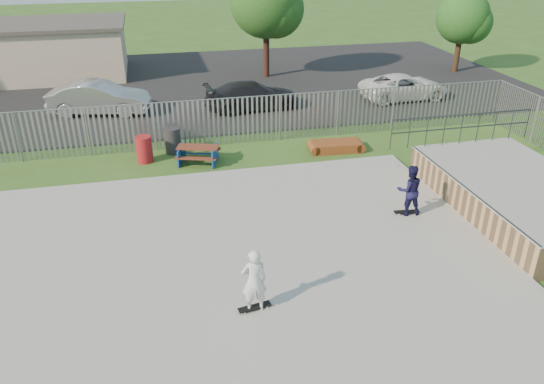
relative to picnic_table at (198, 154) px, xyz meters
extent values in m
plane|color=#385A1F|center=(0.06, -7.32, -0.34)|extent=(120.00, 120.00, 0.00)
cube|color=#9F9F9A|center=(0.06, -7.32, -0.27)|extent=(15.00, 12.00, 0.15)
cube|color=tan|center=(9.56, -6.32, 0.18)|extent=(4.00, 7.00, 1.05)
cube|color=#9E9E99|center=(9.56, -6.32, 0.73)|extent=(4.05, 7.05, 0.04)
cylinder|color=#383A3F|center=(7.58, -6.32, 0.74)|extent=(0.06, 7.00, 0.06)
cube|color=#5F291B|center=(0.00, 0.00, 0.30)|extent=(1.70, 1.06, 0.05)
cube|color=#5F291B|center=(-0.16, -0.50, 0.05)|extent=(1.59, 0.71, 0.04)
cube|color=#5F291B|center=(0.16, 0.50, 0.05)|extent=(1.59, 0.71, 0.04)
cube|color=#153F96|center=(0.00, 0.00, -0.02)|extent=(1.71, 1.60, 0.65)
cube|color=brown|center=(5.63, -0.04, -0.15)|extent=(1.96, 1.08, 0.38)
cylinder|color=maroon|center=(-2.03, 0.55, 0.17)|extent=(0.62, 0.62, 1.03)
cylinder|color=#28282A|center=(-0.90, 1.25, 0.18)|extent=(0.63, 0.63, 1.04)
cube|color=black|center=(0.06, 11.68, -0.33)|extent=(40.00, 18.00, 0.02)
imported|color=silver|center=(-4.06, 7.13, 0.47)|extent=(5.02, 2.59, 1.58)
imported|color=black|center=(3.35, 6.20, 0.36)|extent=(4.88, 2.34, 1.37)
imported|color=white|center=(11.55, 6.12, 0.33)|extent=(4.76, 2.34, 1.30)
cube|color=beige|center=(-7.94, 15.68, 1.16)|extent=(10.00, 6.00, 3.00)
cube|color=#4C4742|center=(-7.94, 15.68, 2.76)|extent=(10.40, 6.40, 0.20)
cylinder|color=#381E16|center=(5.46, 12.44, 1.55)|extent=(0.36, 0.36, 3.78)
sphere|color=#25501B|center=(5.46, 12.44, 4.08)|extent=(4.24, 4.24, 4.24)
cylinder|color=#3C2818|center=(17.46, 11.01, 1.09)|extent=(0.34, 0.34, 2.86)
sphere|color=#24531C|center=(17.46, 11.01, 3.00)|extent=(3.20, 3.20, 3.20)
cube|color=black|center=(5.94, -5.89, -0.13)|extent=(0.82, 0.29, 0.02)
cube|color=black|center=(0.35, -9.41, -0.13)|extent=(0.82, 0.33, 0.02)
imported|color=#14123A|center=(5.94, -5.89, 0.63)|extent=(0.86, 0.71, 1.64)
imported|color=silver|center=(0.35, -9.41, 0.63)|extent=(0.60, 0.40, 1.64)
camera|label=1|loc=(-1.49, -19.20, 7.87)|focal=35.00mm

